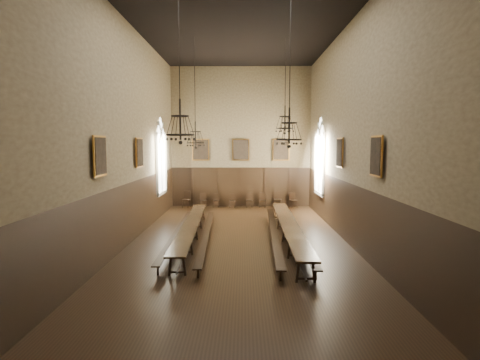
{
  "coord_description": "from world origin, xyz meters",
  "views": [
    {
      "loc": [
        0.2,
        -15.34,
        4.1
      ],
      "look_at": [
        0.02,
        1.5,
        2.45
      ],
      "focal_mm": 28.0,
      "sensor_mm": 36.0,
      "label": 1
    }
  ],
  "objects_px": {
    "chair_4": "(249,203)",
    "chandelier_front_left": "(180,126)",
    "chair_5": "(262,203)",
    "bench_right_outer": "(299,235)",
    "chandelier_back_left": "(195,136)",
    "chair_3": "(232,203)",
    "bench_left_outer": "(178,235)",
    "chandelier_back_right": "(285,122)",
    "chair_7": "(293,203)",
    "chair_6": "(278,202)",
    "table_right": "(289,232)",
    "chair_0": "(186,202)",
    "chandelier_front_right": "(289,130)",
    "bench_right_inner": "(274,234)",
    "bench_left_inner": "(206,236)",
    "chair_2": "(216,203)",
    "table_left": "(191,231)",
    "chair_1": "(204,203)"
  },
  "relations": [
    {
      "from": "chair_4",
      "to": "chandelier_front_left",
      "type": "height_order",
      "value": "chandelier_front_left"
    },
    {
      "from": "chair_5",
      "to": "bench_right_outer",
      "type": "bearing_deg",
      "value": -74.53
    },
    {
      "from": "bench_right_outer",
      "to": "chandelier_back_left",
      "type": "xyz_separation_m",
      "value": [
        -4.6,
        2.45,
        4.19
      ]
    },
    {
      "from": "chair_3",
      "to": "chair_4",
      "type": "xyz_separation_m",
      "value": [
        1.09,
        0.08,
        0.02
      ]
    },
    {
      "from": "bench_left_outer",
      "to": "bench_right_outer",
      "type": "relative_size",
      "value": 0.94
    },
    {
      "from": "chandelier_back_right",
      "to": "chair_7",
      "type": "bearing_deg",
      "value": 78.07
    },
    {
      "from": "chair_5",
      "to": "chair_6",
      "type": "relative_size",
      "value": 0.91
    },
    {
      "from": "table_right",
      "to": "chair_0",
      "type": "bearing_deg",
      "value": 123.38
    },
    {
      "from": "chair_3",
      "to": "chandelier_front_right",
      "type": "distance_m",
      "value": 12.22
    },
    {
      "from": "chair_4",
      "to": "bench_left_outer",
      "type": "bearing_deg",
      "value": -111.85
    },
    {
      "from": "bench_left_outer",
      "to": "chandelier_front_right",
      "type": "relative_size",
      "value": 1.84
    },
    {
      "from": "bench_right_inner",
      "to": "bench_right_outer",
      "type": "xyz_separation_m",
      "value": [
        1.02,
        -0.15,
        -0.01
      ]
    },
    {
      "from": "bench_right_outer",
      "to": "chair_0",
      "type": "xyz_separation_m",
      "value": [
        -6.0,
        8.46,
        0.03
      ]
    },
    {
      "from": "bench_left_inner",
      "to": "chair_7",
      "type": "relative_size",
      "value": 9.57
    },
    {
      "from": "bench_right_outer",
      "to": "chair_6",
      "type": "bearing_deg",
      "value": 90.66
    },
    {
      "from": "chandelier_back_left",
      "to": "chandelier_front_left",
      "type": "xyz_separation_m",
      "value": [
        0.21,
        -5.43,
        0.2
      ]
    },
    {
      "from": "chandelier_front_right",
      "to": "chair_5",
      "type": "bearing_deg",
      "value": 91.62
    },
    {
      "from": "chandelier_front_left",
      "to": "chair_7",
      "type": "bearing_deg",
      "value": 65.26
    },
    {
      "from": "chair_0",
      "to": "chandelier_back_right",
      "type": "xyz_separation_m",
      "value": [
        5.66,
        -5.83,
        4.79
      ]
    },
    {
      "from": "chandelier_front_right",
      "to": "chair_2",
      "type": "bearing_deg",
      "value": 106.4
    },
    {
      "from": "table_right",
      "to": "bench_left_inner",
      "type": "height_order",
      "value": "table_right"
    },
    {
      "from": "bench_right_inner",
      "to": "chair_0",
      "type": "height_order",
      "value": "chair_0"
    },
    {
      "from": "chair_4",
      "to": "chandelier_back_right",
      "type": "bearing_deg",
      "value": -76.23
    },
    {
      "from": "bench_right_outer",
      "to": "chair_0",
      "type": "relative_size",
      "value": 9.42
    },
    {
      "from": "bench_left_inner",
      "to": "bench_right_inner",
      "type": "distance_m",
      "value": 2.86
    },
    {
      "from": "chair_3",
      "to": "chandelier_back_right",
      "type": "distance_m",
      "value": 8.05
    },
    {
      "from": "table_left",
      "to": "table_right",
      "type": "relative_size",
      "value": 0.94
    },
    {
      "from": "chair_1",
      "to": "chair_3",
      "type": "xyz_separation_m",
      "value": [
        1.87,
        -0.03,
        -0.01
      ]
    },
    {
      "from": "chair_5",
      "to": "chandelier_front_right",
      "type": "height_order",
      "value": "chandelier_front_right"
    },
    {
      "from": "chair_2",
      "to": "chair_4",
      "type": "relative_size",
      "value": 0.95
    },
    {
      "from": "bench_left_inner",
      "to": "bench_right_inner",
      "type": "relative_size",
      "value": 0.9
    },
    {
      "from": "bench_left_inner",
      "to": "chandelier_back_right",
      "type": "xyz_separation_m",
      "value": [
        3.53,
        2.74,
        4.84
      ]
    },
    {
      "from": "bench_left_outer",
      "to": "chair_2",
      "type": "distance_m",
      "value": 8.52
    },
    {
      "from": "bench_left_outer",
      "to": "chair_4",
      "type": "height_order",
      "value": "chair_4"
    },
    {
      "from": "chair_1",
      "to": "chair_3",
      "type": "distance_m",
      "value": 1.87
    },
    {
      "from": "bench_left_outer",
      "to": "bench_right_inner",
      "type": "xyz_separation_m",
      "value": [
        4.08,
        0.05,
        0.03
      ]
    },
    {
      "from": "chair_7",
      "to": "chair_0",
      "type": "bearing_deg",
      "value": 160.97
    },
    {
      "from": "chair_7",
      "to": "chandelier_front_left",
      "type": "distance_m",
      "value": 13.37
    },
    {
      "from": "chair_0",
      "to": "chair_4",
      "type": "bearing_deg",
      "value": 15.38
    },
    {
      "from": "bench_right_inner",
      "to": "chair_4",
      "type": "xyz_separation_m",
      "value": [
        -0.92,
        8.41,
        -0.01
      ]
    },
    {
      "from": "chair_5",
      "to": "chair_7",
      "type": "height_order",
      "value": "chair_7"
    },
    {
      "from": "chair_4",
      "to": "chair_5",
      "type": "height_order",
      "value": "chair_5"
    },
    {
      "from": "table_right",
      "to": "bench_right_outer",
      "type": "height_order",
      "value": "table_right"
    },
    {
      "from": "bench_left_outer",
      "to": "chair_4",
      "type": "relative_size",
      "value": 9.92
    },
    {
      "from": "chair_2",
      "to": "chair_3",
      "type": "xyz_separation_m",
      "value": [
        1.07,
        -0.09,
        -0.0
      ]
    },
    {
      "from": "chair_5",
      "to": "chandelier_back_left",
      "type": "xyz_separation_m",
      "value": [
        -3.5,
        -6.02,
        4.19
      ]
    },
    {
      "from": "chandelier_back_left",
      "to": "chandelier_back_right",
      "type": "xyz_separation_m",
      "value": [
        4.26,
        0.19,
        0.63
      ]
    },
    {
      "from": "chair_6",
      "to": "chandelier_front_right",
      "type": "relative_size",
      "value": 0.21
    },
    {
      "from": "table_left",
      "to": "chair_2",
      "type": "xyz_separation_m",
      "value": [
        0.42,
        8.36,
        -0.11
      ]
    },
    {
      "from": "chair_0",
      "to": "chair_2",
      "type": "distance_m",
      "value": 1.9
    }
  ]
}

